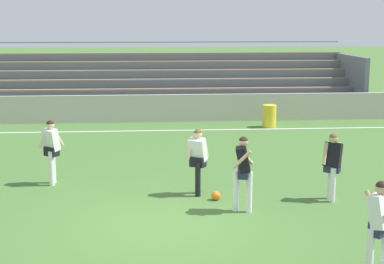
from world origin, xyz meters
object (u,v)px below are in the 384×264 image
Objects in this scene: player_white_wide_right at (198,156)px; player_dark_deep_cover at (243,167)px; bleacher_stand at (123,82)px; player_white_challenging at (51,146)px; player_white_overlapping at (379,220)px; player_dark_pressing_high at (332,161)px; trash_bin at (269,116)px; soccer_ball at (216,196)px.

player_dark_deep_cover is at bearing -56.64° from player_white_wide_right.
bleacher_stand reaches higher than player_white_challenging.
player_dark_pressing_high is at bearing 82.99° from player_white_overlapping.
trash_bin is 0.55× the size of player_white_wide_right.
trash_bin is 9.52m from player_dark_pressing_high.
player_dark_deep_cover is at bearing -29.14° from player_white_challenging.
player_dark_pressing_high is (3.10, -0.68, -0.01)m from player_white_wide_right.
soccer_ball is (-2.21, 4.25, -0.85)m from player_white_overlapping.
player_dark_pressing_high is 2.84m from soccer_ball.
bleacher_stand is at bearing 111.20° from player_dark_pressing_high.
bleacher_stand is 12.83× the size of player_white_challenging.
player_white_wide_right is at bearing 123.36° from player_dark_deep_cover.
trash_bin is 0.55× the size of player_white_overlapping.
player_white_wide_right is at bearing -18.12° from player_white_challenging.
player_white_wide_right is 1.05m from soccer_ball.
player_white_overlapping is at bearing -97.01° from player_dark_pressing_high.
player_white_overlapping reaches higher than player_dark_pressing_high.
bleacher_stand reaches higher than trash_bin.
player_dark_deep_cover reaches higher than player_white_wide_right.
soccer_ball is at bearing -50.21° from player_white_wide_right.
bleacher_stand is 13.23× the size of player_white_wide_right.
player_white_challenging reaches higher than player_dark_pressing_high.
bleacher_stand is 14.99m from player_dark_pressing_high.
player_white_overlapping is (-1.00, -13.53, 0.51)m from trash_bin.
bleacher_stand is 12.66× the size of player_dark_deep_cover.
player_dark_deep_cover reaches higher than player_white_overlapping.
trash_bin is 0.52× the size of player_dark_deep_cover.
player_white_challenging is at bearing 157.66° from soccer_ball.
player_dark_pressing_high is (0.50, 4.04, -0.01)m from player_white_overlapping.
player_dark_deep_cover reaches higher than soccer_ball.
player_dark_deep_cover is 5.21m from player_white_challenging.
bleacher_stand is 13.50m from player_white_wide_right.
player_white_challenging is 7.64× the size of soccer_ball.
player_white_wide_right is 1.01× the size of player_dark_pressing_high.
player_white_challenging reaches higher than player_white_overlapping.
player_white_wide_right is at bearing 118.84° from player_white_overlapping.
player_white_wide_right is 1.60m from player_dark_deep_cover.
player_dark_deep_cover reaches higher than trash_bin.
player_white_wide_right is 3.87m from player_white_challenging.
player_white_wide_right is at bearing -112.21° from trash_bin.
player_white_overlapping is 4.07m from player_dark_pressing_high.
player_dark_pressing_high is (6.77, -1.88, -0.05)m from player_white_challenging.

